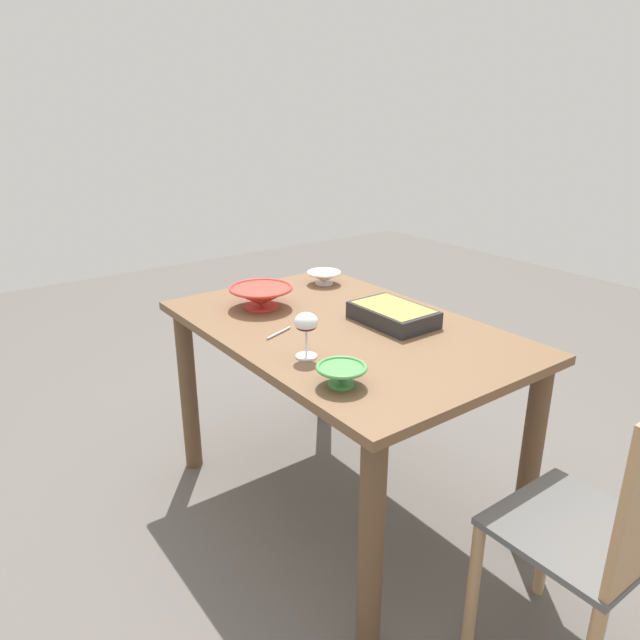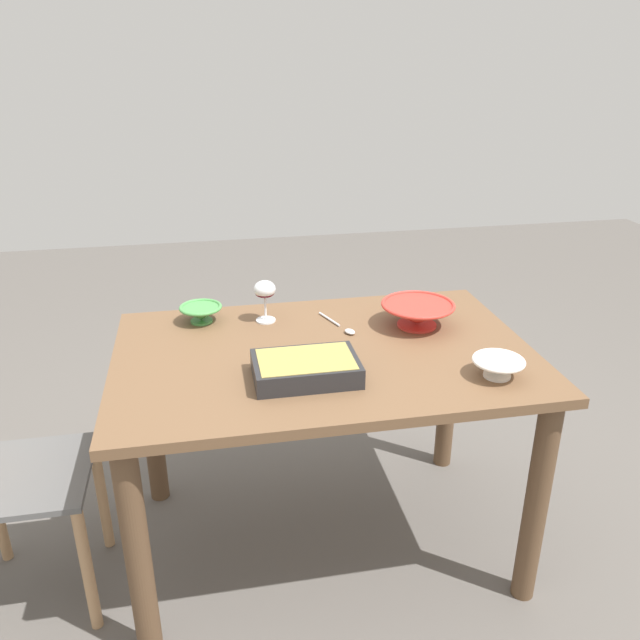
# 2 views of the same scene
# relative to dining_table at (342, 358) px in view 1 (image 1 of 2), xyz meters

# --- Properties ---
(ground_plane) EXTENTS (8.00, 8.00, 0.00)m
(ground_plane) POSITION_rel_dining_table_xyz_m (0.00, 0.00, -0.64)
(ground_plane) COLOR #5B5651
(dining_table) EXTENTS (1.33, 0.87, 0.78)m
(dining_table) POSITION_rel_dining_table_xyz_m (0.00, 0.00, 0.00)
(dining_table) COLOR brown
(dining_table) RESTS_ON ground_plane
(chair) EXTENTS (0.38, 0.40, 0.93)m
(chair) POSITION_rel_dining_table_xyz_m (1.02, 0.06, -0.14)
(chair) COLOR #595959
(chair) RESTS_ON ground_plane
(wine_glass) EXTENTS (0.08, 0.08, 0.15)m
(wine_glass) POSITION_rel_dining_table_xyz_m (0.16, -0.27, 0.24)
(wine_glass) COLOR white
(wine_glass) RESTS_ON dining_table
(casserole_dish) EXTENTS (0.31, 0.20, 0.06)m
(casserole_dish) POSITION_rel_dining_table_xyz_m (0.09, 0.17, 0.17)
(casserole_dish) COLOR #262628
(casserole_dish) RESTS_ON dining_table
(mixing_bowl) EXTENTS (0.25, 0.25, 0.09)m
(mixing_bowl) POSITION_rel_dining_table_xyz_m (-0.36, -0.13, 0.18)
(mixing_bowl) COLOR red
(mixing_bowl) RESTS_ON dining_table
(small_bowl) EXTENTS (0.15, 0.15, 0.06)m
(small_bowl) POSITION_rel_dining_table_xyz_m (-0.47, 0.27, 0.16)
(small_bowl) COLOR white
(small_bowl) RESTS_ON dining_table
(serving_bowl) EXTENTS (0.15, 0.15, 0.06)m
(serving_bowl) POSITION_rel_dining_table_xyz_m (0.38, -0.31, 0.17)
(serving_bowl) COLOR #4C994C
(serving_bowl) RESTS_ON dining_table
(serving_spoon) EXTENTS (0.09, 0.21, 0.01)m
(serving_spoon) POSITION_rel_dining_table_xyz_m (-0.10, -0.15, 0.14)
(serving_spoon) COLOR silver
(serving_spoon) RESTS_ON dining_table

